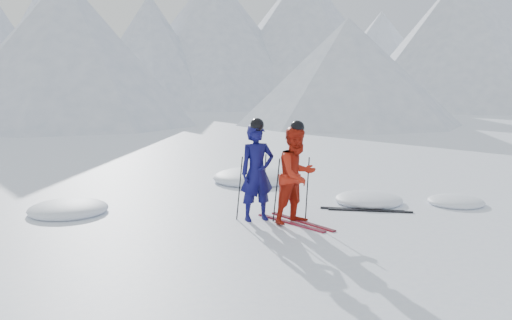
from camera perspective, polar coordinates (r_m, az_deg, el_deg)
name	(u,v)px	position (r m, az deg, el deg)	size (l,w,h in m)	color
ground	(352,212)	(11.25, 10.04, -5.37)	(160.00, 160.00, 0.00)	white
mountain_range	(184,31)	(46.22, -7.57, 13.28)	(106.15, 62.94, 15.53)	#B2BCD1
skier_blue	(257,173)	(10.24, 0.11, -1.33)	(0.67, 0.44, 1.84)	#0D0D4E
skier_red	(297,175)	(10.05, 4.32, -1.62)	(0.88, 0.69, 1.82)	#AD1E0D
pole_blue_left	(240,188)	(10.33, -1.75, -2.98)	(0.02, 0.02, 1.23)	black
pole_blue_right	(264,185)	(10.62, 0.86, -2.67)	(0.02, 0.02, 1.23)	black
pole_red_left	(276,190)	(10.20, 2.16, -3.18)	(0.02, 0.02, 1.21)	black
pole_red_right	(307,189)	(10.37, 5.42, -3.02)	(0.02, 0.02, 1.21)	black
ski_worn_left	(291,223)	(10.19, 3.65, -6.61)	(0.09, 1.70, 0.03)	black
ski_worn_right	(302,222)	(10.29, 4.87, -6.48)	(0.09, 1.70, 0.03)	black
ski_loose_a	(362,209)	(11.41, 11.09, -5.13)	(0.09, 1.70, 0.03)	black
ski_loose_b	(370,211)	(11.34, 11.93, -5.23)	(0.09, 1.70, 0.03)	black
snow_lumps	(255,192)	(12.99, -0.13, -3.40)	(9.21, 5.82, 0.47)	white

